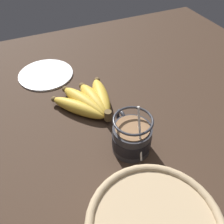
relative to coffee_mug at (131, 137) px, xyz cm
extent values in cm
cube|color=#332319|center=(4.12, -1.78, -5.36)|extent=(136.56, 136.56, 2.54)
cylinder|color=#28282D|center=(-0.13, 0.00, -0.38)|extent=(9.49, 9.49, 7.42)
cylinder|color=black|center=(-0.13, 0.00, -0.58)|extent=(9.69, 9.69, 3.51)
torus|color=#28282D|center=(5.58, 0.00, 0.93)|extent=(5.72, 0.90, 5.72)
cylinder|color=#846042|center=(-0.13, 0.00, 3.43)|extent=(8.29, 8.29, 0.40)
torus|color=#28282D|center=(-0.13, 0.00, 5.95)|extent=(9.49, 9.49, 0.60)
cylinder|color=silver|center=(-3.61, 0.00, 4.46)|extent=(4.11, 0.50, 14.24)
ellipsoid|color=silver|center=(-1.79, 0.00, -2.59)|extent=(3.00, 2.00, 0.80)
cylinder|color=brown|center=(10.37, 1.80, -1.15)|extent=(2.00, 2.00, 3.00)
ellipsoid|color=gold|center=(19.52, 0.16, -1.94)|extent=(17.10, 7.17, 4.32)
sphere|color=brown|center=(27.69, -1.30, -1.94)|extent=(1.94, 1.94, 1.94)
ellipsoid|color=gold|center=(19.08, 2.79, -1.87)|extent=(15.93, 6.17, 4.45)
sphere|color=brown|center=(26.79, 3.66, -1.87)|extent=(2.00, 2.00, 2.00)
ellipsoid|color=gold|center=(19.34, 5.62, -1.95)|extent=(17.77, 10.81, 4.29)
sphere|color=brown|center=(27.38, 9.06, -1.95)|extent=(1.93, 1.93, 1.93)
ellipsoid|color=gold|center=(17.75, 7.93, -2.16)|extent=(15.68, 13.95, 3.87)
sphere|color=brown|center=(24.35, 13.42, -2.16)|extent=(1.74, 1.74, 1.74)
torus|color=tan|center=(-23.46, 8.82, 9.92)|extent=(20.46, 20.46, 1.36)
cylinder|color=white|center=(40.54, 12.39, -3.79)|extent=(18.67, 18.67, 0.60)
camera|label=1|loc=(-34.56, 20.55, 46.34)|focal=40.00mm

